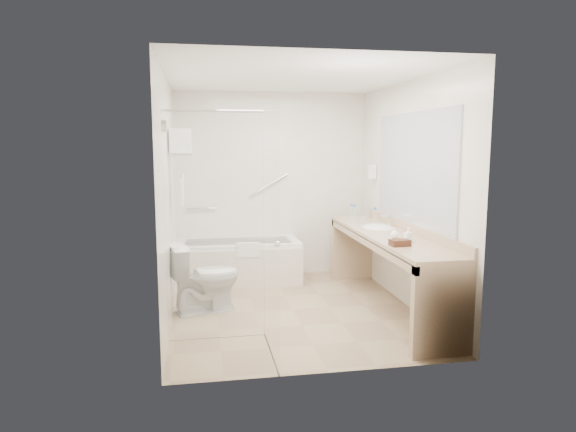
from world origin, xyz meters
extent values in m
plane|color=#9E8861|center=(0.00, 0.00, 0.00)|extent=(3.20, 3.20, 0.00)
cube|color=white|center=(0.00, 0.00, 2.50)|extent=(2.60, 3.20, 0.10)
cube|color=silver|center=(0.00, 1.60, 1.25)|extent=(2.60, 0.10, 2.50)
cube|color=silver|center=(0.00, -1.60, 1.25)|extent=(2.60, 0.10, 2.50)
cube|color=silver|center=(-1.30, 0.00, 1.25)|extent=(0.10, 3.20, 2.50)
cube|color=silver|center=(1.30, 0.00, 1.25)|extent=(0.10, 3.20, 2.50)
cube|color=white|center=(-0.50, 1.25, 0.28)|extent=(1.60, 0.70, 0.55)
cube|color=silver|center=(-0.50, 0.89, 0.25)|extent=(1.60, 0.02, 0.50)
cube|color=white|center=(-0.40, 0.90, 0.50)|extent=(0.28, 0.06, 0.18)
cylinder|color=silver|center=(-0.95, 1.56, 0.95)|extent=(0.40, 0.03, 0.03)
cylinder|color=silver|center=(-0.05, 1.56, 1.25)|extent=(0.53, 0.03, 0.33)
cube|color=silver|center=(-0.85, -0.70, 1.05)|extent=(0.90, 0.01, 2.10)
cube|color=silver|center=(-0.40, -1.15, 1.05)|extent=(0.02, 0.90, 2.10)
cylinder|color=silver|center=(-0.85, -0.70, 2.10)|extent=(0.90, 0.02, 0.02)
sphere|color=silver|center=(-0.37, -1.30, 1.00)|extent=(0.05, 0.05, 0.05)
cylinder|color=silver|center=(-1.25, -1.15, 1.95)|extent=(0.04, 0.10, 0.10)
cube|color=silver|center=(-1.17, 0.35, 1.70)|extent=(0.24, 0.55, 0.02)
cylinder|color=silver|center=(-1.17, 0.35, 1.48)|extent=(0.02, 0.55, 0.02)
cube|color=white|center=(-1.17, 0.35, 1.32)|extent=(0.03, 0.42, 0.32)
cube|color=white|center=(-1.17, 0.35, 1.76)|extent=(0.22, 0.40, 0.08)
cube|color=white|center=(-1.17, 0.35, 1.84)|extent=(0.22, 0.40, 0.08)
cube|color=white|center=(-1.17, 0.35, 1.93)|extent=(0.22, 0.40, 0.08)
cube|color=#CAAF86|center=(1.02, -0.15, 0.82)|extent=(0.55, 2.70, 0.05)
cube|color=#CAAF86|center=(1.29, -0.15, 0.90)|extent=(0.03, 2.70, 0.10)
cube|color=#CAAF86|center=(0.77, -0.15, 0.77)|extent=(0.04, 2.70, 0.08)
cube|color=#CAAF86|center=(1.02, -1.46, 0.40)|extent=(0.55, 0.08, 0.80)
cube|color=#CAAF86|center=(1.02, 1.16, 0.40)|extent=(0.55, 0.08, 0.80)
ellipsoid|color=white|center=(1.05, 0.25, 0.82)|extent=(0.40, 0.52, 0.14)
cylinder|color=silver|center=(1.20, 0.25, 0.93)|extent=(0.03, 0.03, 0.14)
cube|color=#A8ADB4|center=(1.29, -0.15, 1.55)|extent=(0.02, 2.00, 1.20)
cube|color=white|center=(1.25, 1.05, 1.45)|extent=(0.08, 0.10, 0.18)
imported|color=white|center=(-0.95, 0.11, 0.37)|extent=(0.85, 0.63, 0.75)
cube|color=#4D291B|center=(0.88, -0.84, 0.88)|extent=(0.19, 0.14, 0.06)
imported|color=white|center=(1.03, -0.67, 0.88)|extent=(0.09, 0.15, 0.07)
imported|color=white|center=(0.98, -0.44, 0.89)|extent=(0.10, 0.12, 0.08)
cylinder|color=silver|center=(0.94, 0.81, 0.94)|extent=(0.06, 0.06, 0.17)
cylinder|color=blue|center=(0.94, 0.81, 1.04)|extent=(0.03, 0.03, 0.03)
cylinder|color=silver|center=(1.05, 0.35, 0.95)|extent=(0.07, 0.07, 0.19)
cylinder|color=blue|center=(1.05, 0.35, 1.06)|extent=(0.04, 0.04, 0.03)
cylinder|color=silver|center=(0.93, 0.92, 0.93)|extent=(0.06, 0.06, 0.17)
cylinder|color=blue|center=(0.93, 0.92, 1.03)|extent=(0.03, 0.03, 0.02)
cylinder|color=silver|center=(0.83, 0.54, 0.90)|extent=(0.08, 0.08, 0.10)
cylinder|color=silver|center=(0.97, 0.54, 0.90)|extent=(0.08, 0.08, 0.09)
camera|label=1|loc=(-0.99, -5.37, 1.82)|focal=32.00mm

